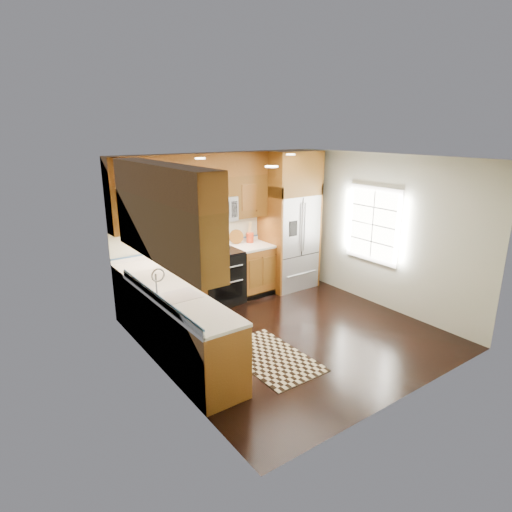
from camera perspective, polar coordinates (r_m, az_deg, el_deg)
ground at (r=6.61m, az=4.58°, el=-10.23°), size 4.00×4.00×0.00m
wall_back at (r=7.72m, az=-4.76°, el=4.00°), size 4.00×0.02×2.60m
wall_left at (r=5.13m, az=-12.53°, el=-2.90°), size 0.02×4.00×2.60m
wall_right at (r=7.54m, az=16.58°, el=3.06°), size 0.02×4.00×2.60m
window at (r=7.63m, az=15.36°, el=4.07°), size 0.04×1.10×1.30m
base_cabinets at (r=6.49m, az=-8.96°, el=-6.52°), size 2.85×3.00×0.90m
countertop at (r=6.48m, az=-8.49°, el=-2.09°), size 2.86×3.01×0.04m
upper_cabinets at (r=6.26m, az=-9.74°, el=7.61°), size 2.85×3.00×1.15m
range at (r=7.55m, az=-4.95°, el=-2.86°), size 0.76×0.67×0.95m
microwave at (r=7.35m, az=-5.70°, el=6.20°), size 0.76×0.40×0.42m
refrigerator at (r=8.16m, az=4.48°, el=4.71°), size 0.98×0.75×2.60m
sink_faucet at (r=5.53m, az=-10.74°, el=-4.74°), size 0.54×0.44×0.37m
rug at (r=5.96m, az=1.92°, el=-13.33°), size 0.87×1.44×0.01m
knife_block at (r=7.30m, az=-8.64°, el=1.20°), size 0.15×0.18×0.30m
utensil_crock at (r=7.96m, az=-0.81°, el=2.76°), size 0.18×0.18×0.39m
cutting_board at (r=7.90m, az=-2.63°, el=1.71°), size 0.35×0.35×0.02m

